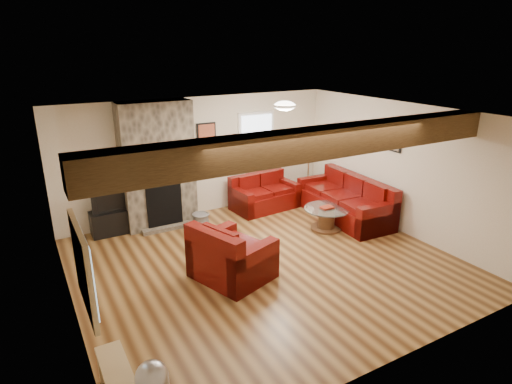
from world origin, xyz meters
TOP-DOWN VIEW (x-y plane):
  - room at (0.00, 0.00)m, footprint 8.00×8.00m
  - oak_beam at (0.00, -1.25)m, footprint 6.00×0.36m
  - chimney_breast at (-1.00, 2.49)m, footprint 1.40×0.67m
  - back_window at (1.35, 2.71)m, footprint 0.90×0.08m
  - hatch_window at (-2.96, -1.50)m, footprint 0.08×1.00m
  - ceiling_dome at (0.90, 0.90)m, footprint 0.40×0.40m
  - artwork_back at (0.15, 2.71)m, footprint 0.42×0.06m
  - artwork_right at (2.96, 0.30)m, footprint 0.06×0.55m
  - sofa_three at (2.48, 0.94)m, footprint 1.07×2.31m
  - loveseat at (1.29, 2.23)m, footprint 1.49×0.94m
  - armchair_red at (-0.68, -0.10)m, footprint 1.28×1.37m
  - coffee_table at (1.78, 0.64)m, footprint 0.91×0.91m
  - tv_cabinet at (-1.90, 2.53)m, footprint 0.94×0.38m
  - television at (-1.90, 2.53)m, footprint 0.83×0.11m
  - floor_lamp at (2.57, 2.37)m, footprint 0.37×0.37m
  - coal_bucket at (-0.40, 1.86)m, footprint 0.36×0.36m

SIDE VIEW (x-z plane):
  - coal_bucket at x=-0.40m, z-range 0.00..0.34m
  - coffee_table at x=1.78m, z-range -0.01..0.46m
  - tv_cabinet at x=-1.90m, z-range 0.00..0.47m
  - loveseat at x=1.29m, z-range 0.00..0.76m
  - sofa_three at x=2.48m, z-range 0.00..0.87m
  - armchair_red at x=-0.68m, z-range 0.00..0.90m
  - television at x=-1.90m, z-range 0.47..0.95m
  - chimney_breast at x=-1.00m, z-range -0.03..2.47m
  - floor_lamp at x=2.57m, z-range 0.51..1.94m
  - room at x=0.00m, z-range -2.75..5.25m
  - hatch_window at x=-2.96m, z-range 1.00..1.90m
  - back_window at x=1.35m, z-range 1.00..2.10m
  - artwork_back at x=0.15m, z-range 1.44..1.96m
  - artwork_right at x=2.96m, z-range 1.54..1.96m
  - oak_beam at x=0.00m, z-range 2.12..2.50m
  - ceiling_dome at x=0.90m, z-range 2.35..2.53m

